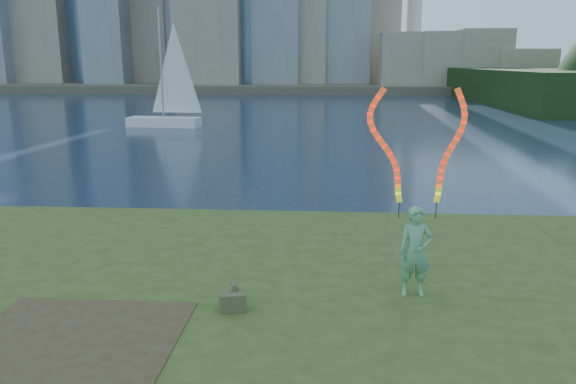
{
  "coord_description": "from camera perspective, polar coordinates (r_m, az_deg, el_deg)",
  "views": [
    {
      "loc": [
        1.6,
        -10.67,
        4.93
      ],
      "look_at": [
        0.81,
        1.0,
        2.2
      ],
      "focal_mm": 35.0,
      "sensor_mm": 36.0,
      "label": 1
    }
  ],
  "objects": [
    {
      "name": "canvas_bag",
      "position": [
        9.74,
        -5.65,
        -10.9
      ],
      "size": [
        0.5,
        0.56,
        0.42
      ],
      "rotation": [
        0.0,
        0.0,
        0.27
      ],
      "color": "#494827",
      "rests_on": "grassy_knoll"
    },
    {
      "name": "woman_with_ribbons",
      "position": [
        10.17,
        12.97,
        -2.72
      ],
      "size": [
        2.05,
        0.42,
        4.02
      ],
      "rotation": [
        0.0,
        0.0,
        0.05
      ],
      "color": "#1C7F36",
      "rests_on": "grassy_knoll"
    },
    {
      "name": "ground",
      "position": [
        11.86,
        -4.3,
        -11.45
      ],
      "size": [
        320.0,
        320.0,
        0.0
      ],
      "primitive_type": "plane",
      "color": "#17233B",
      "rests_on": "ground"
    },
    {
      "name": "far_shore",
      "position": [
        105.77,
        3.07,
        10.77
      ],
      "size": [
        320.0,
        40.0,
        1.2
      ],
      "primitive_type": "cube",
      "color": "#514C3B",
      "rests_on": "ground"
    },
    {
      "name": "sailboat",
      "position": [
        44.52,
        -12.2,
        8.47
      ],
      "size": [
        5.94,
        2.34,
        8.92
      ],
      "rotation": [
        0.0,
        0.0,
        -0.1
      ],
      "color": "white",
      "rests_on": "ground"
    },
    {
      "name": "grassy_knoll",
      "position": [
        9.69,
        -6.31,
        -15.24
      ],
      "size": [
        20.0,
        18.0,
        0.8
      ],
      "color": "#3B4B1A",
      "rests_on": "ground"
    },
    {
      "name": "dirt_patch",
      "position": [
        9.34,
        -21.24,
        -13.99
      ],
      "size": [
        3.2,
        3.0,
        0.02
      ],
      "primitive_type": "cube",
      "color": "#47331E",
      "rests_on": "grassy_knoll"
    }
  ]
}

